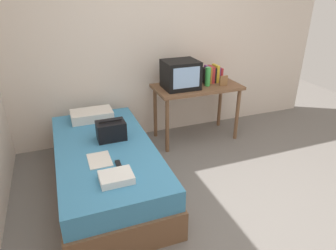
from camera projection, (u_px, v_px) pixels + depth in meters
name	position (u px, v px, depth m)	size (l,w,h in m)	color
ground_plane	(222.00, 214.00, 2.90)	(8.00, 8.00, 0.00)	slate
wall_back	(154.00, 43.00, 4.04)	(5.20, 0.10, 2.60)	beige
bed	(107.00, 168.00, 3.18)	(1.00, 2.00, 0.51)	brown
desk	(197.00, 93.00, 4.08)	(1.16, 0.60, 0.78)	brown
tv	(181.00, 75.00, 3.86)	(0.44, 0.39, 0.36)	black
water_bottle	(208.00, 77.00, 3.97)	(0.07, 0.07, 0.25)	green
book_row	(212.00, 74.00, 4.13)	(0.27, 0.17, 0.23)	black
picture_frame	(224.00, 81.00, 4.00)	(0.11, 0.02, 0.13)	olive
pillow	(92.00, 115.00, 3.67)	(0.49, 0.30, 0.11)	silver
handbag	(111.00, 130.00, 3.18)	(0.30, 0.20, 0.22)	black
magazine	(100.00, 160.00, 2.83)	(0.21, 0.29, 0.01)	white
remote_dark	(119.00, 165.00, 2.74)	(0.04, 0.16, 0.02)	black
folded_towel	(116.00, 177.00, 2.53)	(0.28, 0.22, 0.06)	white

